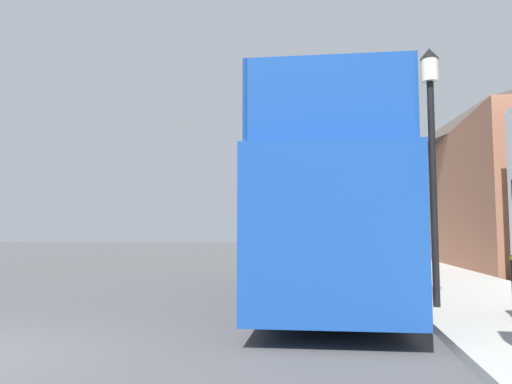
{
  "coord_description": "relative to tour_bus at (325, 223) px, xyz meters",
  "views": [
    {
      "loc": [
        4.54,
        -5.38,
        1.47
      ],
      "look_at": [
        2.84,
        5.36,
        2.42
      ],
      "focal_mm": 35.0,
      "sensor_mm": 36.0,
      "label": 1
    }
  ],
  "objects": [
    {
      "name": "tour_bus",
      "position": [
        0.0,
        0.0,
        0.0
      ],
      "size": [
        2.82,
        11.26,
        4.01
      ],
      "rotation": [
        0.0,
        0.0,
        0.03
      ],
      "color": "#19479E",
      "rests_on": "ground_plane"
    },
    {
      "name": "brick_terrace_rear",
      "position": [
        8.31,
        15.26,
        2.62
      ],
      "size": [
        6.0,
        21.13,
        8.78
      ],
      "color": "#9E664C",
      "rests_on": "ground_plane"
    },
    {
      "name": "lamp_post_second",
      "position": [
        2.11,
        7.26,
        1.78
      ],
      "size": [
        0.35,
        0.35,
        4.99
      ],
      "color": "black",
      "rests_on": "sidewalk"
    },
    {
      "name": "sidewalk",
      "position": [
        3.5,
        11.21,
        -1.7
      ],
      "size": [
        3.62,
        108.0,
        0.14
      ],
      "color": "#ADAAA3",
      "rests_on": "ground_plane"
    },
    {
      "name": "lamp_post_third",
      "position": [
        2.29,
        16.82,
        1.86
      ],
      "size": [
        0.35,
        0.35,
        5.12
      ],
      "color": "black",
      "rests_on": "sidewalk"
    },
    {
      "name": "lamp_post_nearest",
      "position": [
        2.11,
        -2.3,
        1.78
      ],
      "size": [
        0.35,
        0.35,
        4.98
      ],
      "color": "black",
      "rests_on": "sidewalk"
    },
    {
      "name": "ground_plane",
      "position": [
        -4.29,
        14.21,
        -1.77
      ],
      "size": [
        144.0,
        144.0,
        0.0
      ],
      "primitive_type": "plane",
      "color": "#4C4C4F"
    },
    {
      "name": "parked_car_ahead_of_bus",
      "position": [
        0.58,
        8.93,
        -1.07
      ],
      "size": [
        1.81,
        3.97,
        1.48
      ],
      "rotation": [
        0.0,
        0.0,
        -0.01
      ],
      "color": "silver",
      "rests_on": "ground_plane"
    }
  ]
}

